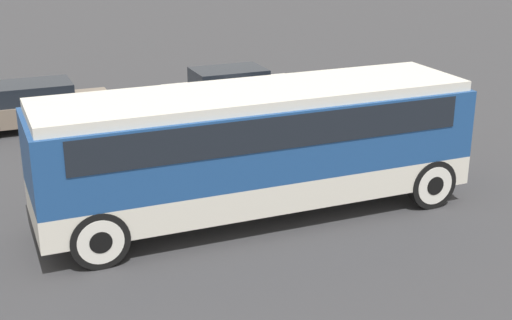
% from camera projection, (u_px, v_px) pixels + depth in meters
% --- Properties ---
extents(ground_plane, '(120.00, 120.00, 0.00)m').
position_uv_depth(ground_plane, '(256.00, 214.00, 16.36)').
color(ground_plane, '#38383A').
extents(tour_bus, '(9.80, 2.65, 2.95)m').
position_uv_depth(tour_bus, '(260.00, 140.00, 15.79)').
color(tour_bus, silver).
rests_on(tour_bus, ground_plane).
extents(parked_car_near, '(4.41, 1.92, 1.46)m').
position_uv_depth(parked_car_near, '(40.00, 105.00, 22.67)').
color(parked_car_near, '#7A6B5B').
rests_on(parked_car_near, ground_plane).
extents(parked_car_mid, '(4.77, 1.80, 1.39)m').
position_uv_depth(parked_car_mid, '(332.00, 102.00, 23.13)').
color(parked_car_mid, '#BCBCC1').
rests_on(parked_car_mid, ground_plane).
extents(parked_car_far, '(4.72, 1.93, 1.42)m').
position_uv_depth(parked_car_far, '(232.00, 88.00, 24.78)').
color(parked_car_far, silver).
rests_on(parked_car_far, ground_plane).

